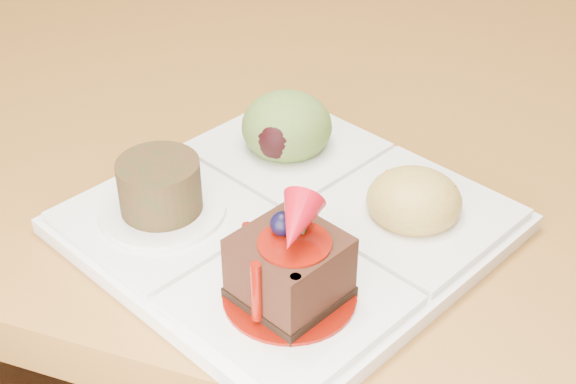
% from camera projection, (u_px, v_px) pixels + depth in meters
% --- Properties ---
extents(ground, '(6.00, 6.00, 0.00)m').
position_uv_depth(ground, '(372.00, 297.00, 1.62)').
color(ground, brown).
extents(sampler_plate, '(0.35, 0.35, 0.10)m').
position_uv_depth(sampler_plate, '(290.00, 205.00, 0.58)').
color(sampler_plate, white).
rests_on(sampler_plate, dining_table).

